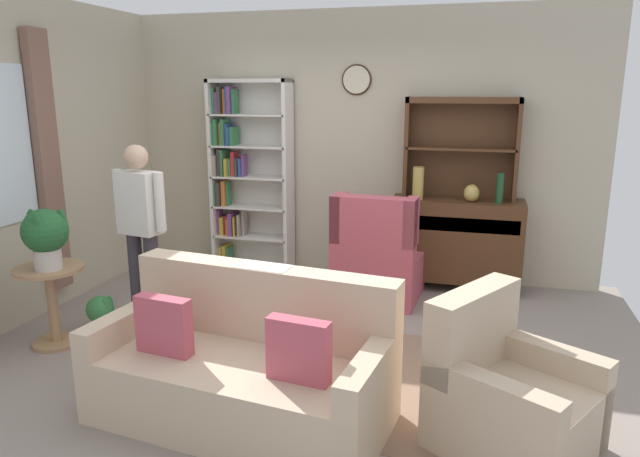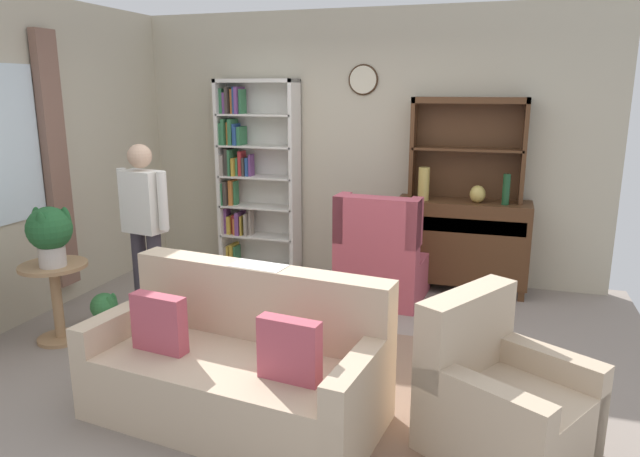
{
  "view_description": "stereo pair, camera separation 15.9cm",
  "coord_description": "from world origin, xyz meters",
  "px_view_note": "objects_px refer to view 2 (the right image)",
  "views": [
    {
      "loc": [
        1.25,
        -3.99,
        2.0
      ],
      "look_at": [
        0.1,
        0.2,
        0.95
      ],
      "focal_mm": 32.57,
      "sensor_mm": 36.0,
      "label": 1
    },
    {
      "loc": [
        1.4,
        -3.94,
        2.0
      ],
      "look_at": [
        0.1,
        0.2,
        0.95
      ],
      "focal_mm": 32.57,
      "sensor_mm": 36.0,
      "label": 2
    }
  ],
  "objects_px": {
    "wingback_chair": "(381,262)",
    "coffee_table": "(268,318)",
    "book_stack": "(285,302)",
    "person_reading": "(144,222)",
    "armchair_floral": "(501,403)",
    "potted_plant_large": "(50,232)",
    "plant_stand": "(56,294)",
    "vase_round": "(478,194)",
    "bottle_wine": "(506,189)",
    "bookshelf": "(252,175)",
    "potted_plant_small": "(105,308)",
    "vase_tall": "(424,184)",
    "couch_floral": "(239,368)",
    "sideboard": "(461,241)",
    "sideboard_hutch": "(468,135)"
  },
  "relations": [
    {
      "from": "sideboard",
      "to": "coffee_table",
      "type": "xyz_separation_m",
      "value": [
        -1.23,
        -2.1,
        -0.16
      ]
    },
    {
      "from": "bookshelf",
      "to": "potted_plant_large",
      "type": "bearing_deg",
      "value": -105.25
    },
    {
      "from": "armchair_floral",
      "to": "plant_stand",
      "type": "height_order",
      "value": "armchair_floral"
    },
    {
      "from": "armchair_floral",
      "to": "potted_plant_small",
      "type": "height_order",
      "value": "armchair_floral"
    },
    {
      "from": "couch_floral",
      "to": "potted_plant_large",
      "type": "distance_m",
      "value": 1.99
    },
    {
      "from": "vase_tall",
      "to": "wingback_chair",
      "type": "bearing_deg",
      "value": -123.18
    },
    {
      "from": "plant_stand",
      "to": "person_reading",
      "type": "relative_size",
      "value": 0.42
    },
    {
      "from": "potted_plant_large",
      "to": "coffee_table",
      "type": "relative_size",
      "value": 0.59
    },
    {
      "from": "bookshelf",
      "to": "potted_plant_small",
      "type": "bearing_deg",
      "value": -103.63
    },
    {
      "from": "person_reading",
      "to": "couch_floral",
      "type": "bearing_deg",
      "value": -39.05
    },
    {
      "from": "sideboard_hutch",
      "to": "plant_stand",
      "type": "bearing_deg",
      "value": -141.95
    },
    {
      "from": "sideboard",
      "to": "sideboard_hutch",
      "type": "bearing_deg",
      "value": 90.0
    },
    {
      "from": "bookshelf",
      "to": "sideboard_hutch",
      "type": "relative_size",
      "value": 1.91
    },
    {
      "from": "potted_plant_small",
      "to": "book_stack",
      "type": "bearing_deg",
      "value": -3.99
    },
    {
      "from": "potted_plant_large",
      "to": "wingback_chair",
      "type": "bearing_deg",
      "value": 37.49
    },
    {
      "from": "vase_tall",
      "to": "coffee_table",
      "type": "bearing_deg",
      "value": -112.67
    },
    {
      "from": "vase_tall",
      "to": "coffee_table",
      "type": "height_order",
      "value": "vase_tall"
    },
    {
      "from": "couch_floral",
      "to": "plant_stand",
      "type": "height_order",
      "value": "couch_floral"
    },
    {
      "from": "vase_round",
      "to": "armchair_floral",
      "type": "distance_m",
      "value": 2.75
    },
    {
      "from": "bottle_wine",
      "to": "potted_plant_small",
      "type": "bearing_deg",
      "value": -149.98
    },
    {
      "from": "book_stack",
      "to": "person_reading",
      "type": "bearing_deg",
      "value": 165.86
    },
    {
      "from": "potted_plant_small",
      "to": "person_reading",
      "type": "relative_size",
      "value": 0.2
    },
    {
      "from": "vase_tall",
      "to": "couch_floral",
      "type": "distance_m",
      "value": 2.94
    },
    {
      "from": "armchair_floral",
      "to": "potted_plant_large",
      "type": "distance_m",
      "value": 3.47
    },
    {
      "from": "plant_stand",
      "to": "coffee_table",
      "type": "height_order",
      "value": "plant_stand"
    },
    {
      "from": "vase_round",
      "to": "plant_stand",
      "type": "bearing_deg",
      "value": -145.23
    },
    {
      "from": "sideboard",
      "to": "book_stack",
      "type": "distance_m",
      "value": 2.34
    },
    {
      "from": "couch_floral",
      "to": "person_reading",
      "type": "bearing_deg",
      "value": 140.95
    },
    {
      "from": "sideboard_hutch",
      "to": "potted_plant_large",
      "type": "height_order",
      "value": "sideboard_hutch"
    },
    {
      "from": "armchair_floral",
      "to": "wingback_chair",
      "type": "relative_size",
      "value": 1.0
    },
    {
      "from": "plant_stand",
      "to": "vase_round",
      "type": "bearing_deg",
      "value": 34.77
    },
    {
      "from": "potted_plant_large",
      "to": "coffee_table",
      "type": "height_order",
      "value": "potted_plant_large"
    },
    {
      "from": "bottle_wine",
      "to": "wingback_chair",
      "type": "bearing_deg",
      "value": -156.82
    },
    {
      "from": "vase_round",
      "to": "bottle_wine",
      "type": "xyz_separation_m",
      "value": [
        0.26,
        -0.02,
        0.06
      ]
    },
    {
      "from": "potted_plant_small",
      "to": "coffee_table",
      "type": "xyz_separation_m",
      "value": [
        1.57,
        -0.17,
        0.17
      ]
    },
    {
      "from": "person_reading",
      "to": "coffee_table",
      "type": "relative_size",
      "value": 1.95
    },
    {
      "from": "armchair_floral",
      "to": "book_stack",
      "type": "relative_size",
      "value": 5.51
    },
    {
      "from": "vase_tall",
      "to": "plant_stand",
      "type": "distance_m",
      "value": 3.46
    },
    {
      "from": "armchair_floral",
      "to": "sideboard",
      "type": "bearing_deg",
      "value": 98.91
    },
    {
      "from": "wingback_chair",
      "to": "person_reading",
      "type": "distance_m",
      "value": 2.2
    },
    {
      "from": "bottle_wine",
      "to": "coffee_table",
      "type": "bearing_deg",
      "value": -128.91
    },
    {
      "from": "vase_round",
      "to": "plant_stand",
      "type": "height_order",
      "value": "vase_round"
    },
    {
      "from": "bookshelf",
      "to": "vase_round",
      "type": "distance_m",
      "value": 2.45
    },
    {
      "from": "wingback_chair",
      "to": "potted_plant_large",
      "type": "xyz_separation_m",
      "value": [
        -2.26,
        -1.73,
        0.54
      ]
    },
    {
      "from": "sideboard",
      "to": "coffee_table",
      "type": "distance_m",
      "value": 2.44
    },
    {
      "from": "armchair_floral",
      "to": "vase_round",
      "type": "bearing_deg",
      "value": 96.36
    },
    {
      "from": "sideboard",
      "to": "couch_floral",
      "type": "xyz_separation_m",
      "value": [
        -1.14,
        -2.81,
        -0.2
      ]
    },
    {
      "from": "vase_round",
      "to": "coffee_table",
      "type": "relative_size",
      "value": 0.21
    },
    {
      "from": "wingback_chair",
      "to": "coffee_table",
      "type": "bearing_deg",
      "value": -109.02
    },
    {
      "from": "sideboard_hutch",
      "to": "coffee_table",
      "type": "distance_m",
      "value": 2.8
    }
  ]
}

